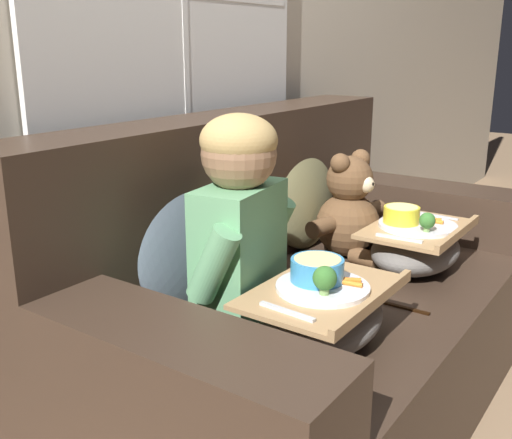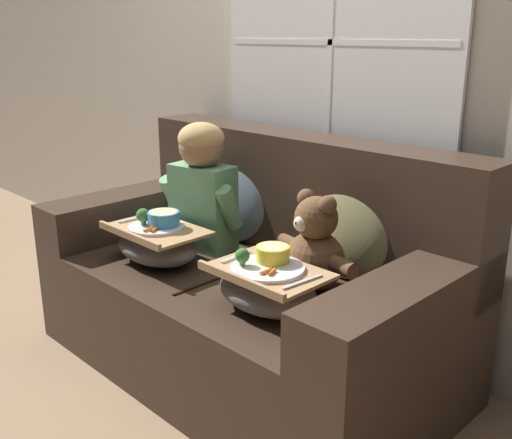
{
  "view_description": "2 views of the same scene",
  "coord_description": "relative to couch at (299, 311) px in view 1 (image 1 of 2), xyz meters",
  "views": [
    {
      "loc": [
        -1.49,
        -0.81,
        1.13
      ],
      "look_at": [
        -0.15,
        0.13,
        0.66
      ],
      "focal_mm": 42.0,
      "sensor_mm": 36.0,
      "label": 1
    },
    {
      "loc": [
        1.6,
        -1.51,
        1.33
      ],
      "look_at": [
        0.06,
        0.02,
        0.65
      ],
      "focal_mm": 42.0,
      "sensor_mm": 36.0,
      "label": 2
    }
  ],
  "objects": [
    {
      "name": "lap_tray_teddy",
      "position": [
        0.31,
        -0.25,
        0.18
      ],
      "size": [
        0.39,
        0.28,
        0.22
      ],
      "color": "slate",
      "rests_on": "teddy_bear"
    },
    {
      "name": "lap_tray_child",
      "position": [
        -0.31,
        -0.25,
        0.18
      ],
      "size": [
        0.41,
        0.28,
        0.22
      ],
      "color": "slate",
      "rests_on": "child_figure"
    },
    {
      "name": "child_figure",
      "position": [
        -0.31,
        -0.01,
        0.4
      ],
      "size": [
        0.4,
        0.21,
        0.55
      ],
      "color": "#66A370",
      "rests_on": "couch"
    },
    {
      "name": "throw_pillow_behind_child",
      "position": [
        -0.31,
        0.19,
        0.3
      ],
      "size": [
        0.43,
        0.21,
        0.44
      ],
      "color": "slate",
      "rests_on": "couch"
    },
    {
      "name": "couch",
      "position": [
        0.0,
        0.0,
        0.0
      ],
      "size": [
        1.69,
        0.91,
        0.93
      ],
      "color": "#38281E",
      "rests_on": "ground_plane"
    },
    {
      "name": "throw_pillow_behind_teddy",
      "position": [
        0.31,
        0.19,
        0.3
      ],
      "size": [
        0.42,
        0.2,
        0.43
      ],
      "color": "#898456",
      "rests_on": "couch"
    },
    {
      "name": "teddy_bear",
      "position": [
        0.31,
        -0.01,
        0.25
      ],
      "size": [
        0.39,
        0.28,
        0.36
      ],
      "color": "brown",
      "rests_on": "couch"
    },
    {
      "name": "ground_plane",
      "position": [
        0.0,
        -0.07,
        -0.33
      ],
      "size": [
        14.0,
        14.0,
        0.0
      ],
      "primitive_type": "plane",
      "color": "#8E7051"
    }
  ]
}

